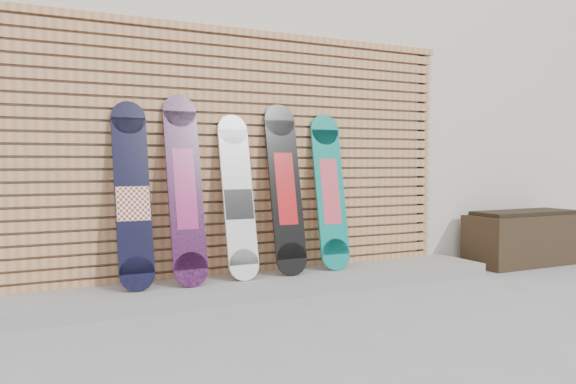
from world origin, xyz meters
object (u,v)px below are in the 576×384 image
at_px(snowboard_1, 185,189).
at_px(snowboard_3, 285,189).
at_px(snowboard_4, 330,191).
at_px(snowboard_2, 238,197).
at_px(planter_box, 524,238).
at_px(snowboard_0, 133,196).

xyz_separation_m(snowboard_1, snowboard_3, (0.92, 0.03, -0.02)).
xyz_separation_m(snowboard_1, snowboard_4, (1.40, 0.05, -0.06)).
bearing_deg(snowboard_2, planter_box, -2.49).
bearing_deg(snowboard_3, snowboard_0, -179.32).
bearing_deg(planter_box, snowboard_2, 177.51).
height_order(snowboard_1, snowboard_3, snowboard_1).
height_order(snowboard_2, snowboard_4, snowboard_4).
height_order(snowboard_1, snowboard_2, snowboard_1).
relative_size(snowboard_2, snowboard_4, 0.97).
distance_m(snowboard_0, snowboard_1, 0.42).
bearing_deg(snowboard_0, snowboard_3, 0.68).
xyz_separation_m(snowboard_1, snowboard_2, (0.47, 0.02, -0.08)).
height_order(planter_box, snowboard_3, snowboard_3).
bearing_deg(snowboard_4, snowboard_2, -178.05).
xyz_separation_m(planter_box, snowboard_4, (-2.35, 0.17, 0.55)).
relative_size(planter_box, snowboard_3, 0.86).
distance_m(snowboard_3, snowboard_4, 0.48).
bearing_deg(snowboard_0, snowboard_4, 1.27).
bearing_deg(snowboard_2, snowboard_3, 0.95).
height_order(snowboard_3, snowboard_4, snowboard_3).
bearing_deg(snowboard_3, snowboard_2, -179.05).
bearing_deg(snowboard_4, snowboard_0, -178.73).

